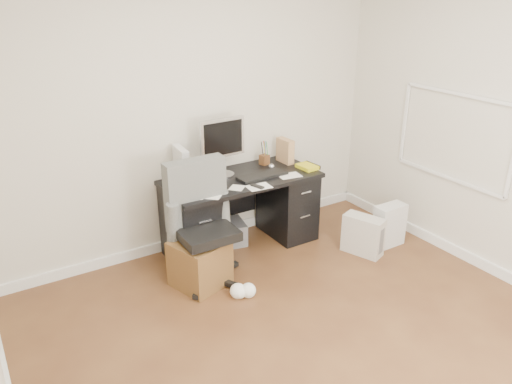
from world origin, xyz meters
TOP-DOWN VIEW (x-y plane):
  - ground at (0.00, 0.00)m, footprint 4.00×4.00m
  - room_shell at (0.03, 0.03)m, footprint 4.02×4.02m
  - desk at (0.30, 1.65)m, footprint 1.50×0.70m
  - loose_papers at (0.10, 1.60)m, footprint 1.10×0.60m
  - lcd_monitor at (0.17, 1.77)m, footprint 0.47×0.27m
  - keyboard at (0.47, 1.55)m, footprint 0.51×0.19m
  - computer_mouse at (0.66, 1.67)m, footprint 0.07×0.07m
  - travel_mug at (-0.21, 1.58)m, footprint 0.08×0.08m
  - white_binder at (-0.24, 1.82)m, footprint 0.16×0.31m
  - magazine_file at (0.90, 1.78)m, footprint 0.11×0.22m
  - pen_cup at (0.69, 1.84)m, footprint 0.12×0.12m
  - yellow_book at (0.99, 1.51)m, footprint 0.18×0.22m
  - paper_remote at (0.31, 1.35)m, footprint 0.23×0.19m
  - office_chair at (-0.29, 1.26)m, footprint 0.63×0.63m
  - pc_tower at (1.24, 0.90)m, footprint 0.30×0.43m
  - shopping_bag at (1.58, 0.89)m, footprint 0.32×0.23m
  - wicker_basket at (-0.36, 1.25)m, footprint 0.52×0.52m
  - desk_printer at (0.19, 1.79)m, footprint 0.44×0.39m

SIDE VIEW (x-z plane):
  - ground at x=0.00m, z-range 0.00..0.00m
  - desk_printer at x=0.19m, z-range 0.00..0.23m
  - pc_tower at x=1.24m, z-range 0.00..0.39m
  - wicker_basket at x=-0.36m, z-range 0.00..0.42m
  - shopping_bag at x=1.58m, z-range 0.00..0.44m
  - desk at x=0.30m, z-range 0.02..0.77m
  - office_chair at x=-0.29m, z-range 0.00..1.09m
  - loose_papers at x=0.10m, z-range 0.75..0.75m
  - paper_remote at x=0.31m, z-range 0.75..0.77m
  - keyboard at x=0.47m, z-range 0.75..0.78m
  - yellow_book at x=0.99m, z-range 0.75..0.79m
  - computer_mouse at x=0.66m, z-range 0.75..0.81m
  - travel_mug at x=-0.21m, z-range 0.75..0.92m
  - pen_cup at x=0.69m, z-range 0.75..0.99m
  - magazine_file at x=0.90m, z-range 0.75..1.00m
  - white_binder at x=-0.24m, z-range 0.75..1.09m
  - lcd_monitor at x=0.17m, z-range 0.75..1.33m
  - room_shell at x=0.03m, z-range 0.30..3.01m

